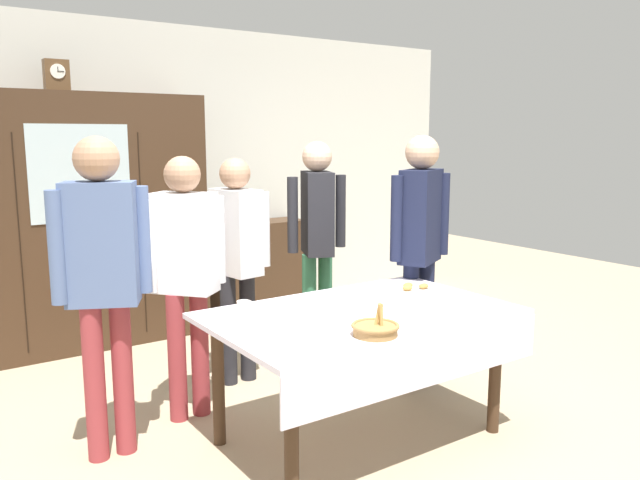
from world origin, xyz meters
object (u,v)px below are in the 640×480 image
(person_by_cabinet, at_px, (185,262))
(tea_cup_mid_left, at_px, (363,303))
(person_behind_table_right, at_px, (102,265))
(mantel_clock, at_px, (56,75))
(spoon_far_right, at_px, (450,309))
(spoon_front_edge, at_px, (416,317))
(person_behind_table_left, at_px, (420,233))
(dining_table, at_px, (364,330))
(bread_basket, at_px, (375,329))
(book_stack, at_px, (256,219))
(tea_cup_far_left, at_px, (244,307))
(wall_cabinet, at_px, (76,223))
(bookshelf_low, at_px, (257,268))
(tea_cup_far_right, at_px, (386,294))
(tea_cup_front_edge, at_px, (394,301))
(tea_cup_center, at_px, (260,320))
(person_near_right_end, at_px, (237,249))
(pastry_plate, at_px, (415,289))
(tea_cup_mid_right, at_px, (447,296))
(person_beside_shelf, at_px, (317,228))

(person_by_cabinet, bearing_deg, tea_cup_mid_left, -45.90)
(person_behind_table_right, bearing_deg, mantel_clock, 82.35)
(spoon_far_right, xyz_separation_m, spoon_front_edge, (-0.26, 0.00, 0.00))
(spoon_far_right, bearing_deg, person_behind_table_left, 58.40)
(dining_table, height_order, bread_basket, bread_basket)
(person_behind_table_right, bearing_deg, book_stack, 45.01)
(tea_cup_far_left, xyz_separation_m, bread_basket, (0.34, -0.74, 0.01))
(wall_cabinet, distance_m, bookshelf_low, 1.76)
(tea_cup_far_right, xyz_separation_m, tea_cup_front_edge, (-0.07, -0.16, 0.00))
(mantel_clock, xyz_separation_m, tea_cup_mid_left, (1.03, -2.51, -1.40))
(person_by_cabinet, height_order, person_behind_table_right, person_behind_table_right)
(tea_cup_center, bearing_deg, book_stack, 61.63)
(tea_cup_far_right, height_order, spoon_front_edge, tea_cup_far_right)
(bookshelf_low, distance_m, tea_cup_mid_left, 2.68)
(person_behind_table_right, bearing_deg, bread_basket, -43.70)
(spoon_far_right, height_order, person_near_right_end, person_near_right_end)
(person_near_right_end, bearing_deg, person_behind_table_left, -32.62)
(tea_cup_far_right, bearing_deg, bookshelf_low, 79.38)
(bookshelf_low, height_order, person_behind_table_right, person_behind_table_right)
(tea_cup_mid_left, height_order, bread_basket, bread_basket)
(wall_cabinet, relative_size, tea_cup_far_right, 16.04)
(bookshelf_low, xyz_separation_m, tea_cup_mid_left, (-0.71, -2.57, 0.33))
(bread_basket, distance_m, pastry_plate, 0.95)
(tea_cup_mid_right, bearing_deg, mantel_clock, 120.01)
(tea_cup_mid_left, xyz_separation_m, spoon_far_right, (0.38, -0.31, -0.02))
(person_beside_shelf, relative_size, person_behind_table_left, 0.97)
(tea_cup_center, xyz_separation_m, spoon_far_right, (1.03, -0.35, -0.02))
(mantel_clock, xyz_separation_m, tea_cup_center, (0.38, -2.47, -1.40))
(spoon_far_right, height_order, person_beside_shelf, person_beside_shelf)
(person_behind_table_right, bearing_deg, person_behind_table_left, -3.46)
(pastry_plate, relative_size, person_behind_table_right, 0.16)
(tea_cup_mid_right, bearing_deg, tea_cup_mid_left, 163.37)
(bread_basket, relative_size, spoon_far_right, 2.02)
(spoon_far_right, bearing_deg, book_stack, 83.43)
(person_beside_shelf, bearing_deg, dining_table, -113.33)
(tea_cup_mid_right, bearing_deg, person_by_cabinet, 143.71)
(wall_cabinet, distance_m, person_behind_table_right, 1.98)
(dining_table, xyz_separation_m, spoon_far_right, (0.43, -0.23, 0.10))
(wall_cabinet, height_order, spoon_front_edge, wall_cabinet)
(bookshelf_low, distance_m, bread_basket, 3.16)
(tea_cup_far_left, bearing_deg, tea_cup_far_right, -14.74)
(bookshelf_low, xyz_separation_m, person_behind_table_left, (0.12, -2.13, 0.61))
(book_stack, bearing_deg, spoon_far_right, -96.57)
(mantel_clock, bearing_deg, bread_basket, -75.35)
(bookshelf_low, relative_size, book_stack, 4.13)
(tea_cup_mid_left, bearing_deg, book_stack, 74.47)
(spoon_front_edge, distance_m, person_near_right_end, 1.48)
(spoon_far_right, bearing_deg, tea_cup_mid_left, 141.16)
(tea_cup_front_edge, distance_m, pastry_plate, 0.39)
(person_behind_table_left, bearing_deg, bookshelf_low, 93.32)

